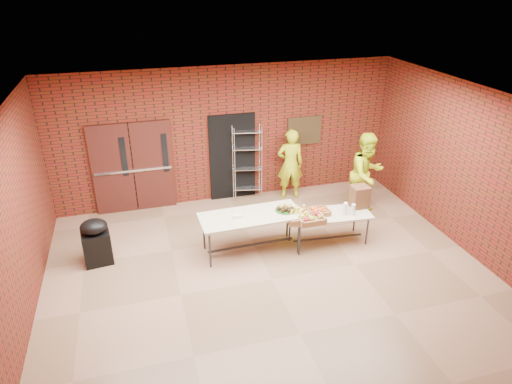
# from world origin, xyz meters

# --- Properties ---
(room) EXTENTS (8.08, 7.08, 3.28)m
(room) POSITION_xyz_m (0.00, 0.00, 1.60)
(room) COLOR #836346
(room) RESTS_ON ground
(double_doors) EXTENTS (1.78, 0.12, 2.10)m
(double_doors) POSITION_xyz_m (-2.20, 3.44, 1.05)
(double_doors) COLOR #3F1512
(double_doors) RESTS_ON room
(dark_doorway) EXTENTS (1.10, 0.06, 2.10)m
(dark_doorway) POSITION_xyz_m (0.10, 3.46, 1.05)
(dark_doorway) COLOR black
(dark_doorway) RESTS_ON room
(bronze_plaque) EXTENTS (0.85, 0.04, 0.70)m
(bronze_plaque) POSITION_xyz_m (1.90, 3.45, 1.55)
(bronze_plaque) COLOR #392C16
(bronze_plaque) RESTS_ON room
(wire_rack) EXTENTS (0.71, 0.36, 1.85)m
(wire_rack) POSITION_xyz_m (0.43, 3.32, 0.93)
(wire_rack) COLOR silver
(wire_rack) RESTS_ON room
(table_left) EXTENTS (2.00, 0.88, 0.81)m
(table_left) POSITION_xyz_m (-0.12, 1.01, 0.74)
(table_left) COLOR beige
(table_left) RESTS_ON room
(table_right) EXTENTS (1.69, 0.82, 0.68)m
(table_right) POSITION_xyz_m (1.48, 0.88, 0.62)
(table_right) COLOR beige
(table_right) RESTS_ON room
(basket_bananas) EXTENTS (0.49, 0.38, 0.15)m
(basket_bananas) POSITION_xyz_m (0.77, 0.77, 0.74)
(basket_bananas) COLOR olive
(basket_bananas) RESTS_ON table_right
(basket_oranges) EXTENTS (0.41, 0.32, 0.13)m
(basket_oranges) POSITION_xyz_m (1.26, 0.92, 0.73)
(basket_oranges) COLOR olive
(basket_oranges) RESTS_ON table_right
(basket_apples) EXTENTS (0.50, 0.39, 0.16)m
(basket_apples) POSITION_xyz_m (0.99, 0.66, 0.74)
(basket_apples) COLOR olive
(basket_apples) RESTS_ON table_right
(muffin_tray) EXTENTS (0.40, 0.40, 0.10)m
(muffin_tray) POSITION_xyz_m (0.58, 1.01, 0.86)
(muffin_tray) COLOR #195416
(muffin_tray) RESTS_ON table_left
(napkin_box) EXTENTS (0.17, 0.12, 0.06)m
(napkin_box) POSITION_xyz_m (-0.39, 0.99, 0.84)
(napkin_box) COLOR silver
(napkin_box) RESTS_ON table_left
(coffee_dispenser) EXTENTS (0.34, 0.31, 0.45)m
(coffee_dispenser) POSITION_xyz_m (2.18, 1.00, 0.90)
(coffee_dispenser) COLOR #52301C
(coffee_dispenser) RESTS_ON table_right
(cup_stack_front) EXTENTS (0.08, 0.08, 0.24)m
(cup_stack_front) POSITION_xyz_m (1.75, 0.76, 0.80)
(cup_stack_front) COLOR silver
(cup_stack_front) RESTS_ON table_right
(cup_stack_mid) EXTENTS (0.08, 0.08, 0.24)m
(cup_stack_mid) POSITION_xyz_m (1.89, 0.69, 0.79)
(cup_stack_mid) COLOR silver
(cup_stack_mid) RESTS_ON table_right
(cup_stack_back) EXTENTS (0.07, 0.07, 0.21)m
(cup_stack_back) POSITION_xyz_m (1.80, 0.86, 0.78)
(cup_stack_back) COLOR silver
(cup_stack_back) RESTS_ON table_right
(covered_grill) EXTENTS (0.55, 0.48, 0.92)m
(covered_grill) POSITION_xyz_m (-3.02, 1.43, 0.46)
(covered_grill) COLOR black
(covered_grill) RESTS_ON room
(volunteer_woman) EXTENTS (0.70, 0.52, 1.74)m
(volunteer_woman) POSITION_xyz_m (1.43, 3.10, 0.87)
(volunteer_woman) COLOR #BED317
(volunteer_woman) RESTS_ON room
(volunteer_man) EXTENTS (1.10, 0.96, 1.91)m
(volunteer_man) POSITION_xyz_m (2.79, 1.87, 0.96)
(volunteer_man) COLOR #BED317
(volunteer_man) RESTS_ON room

